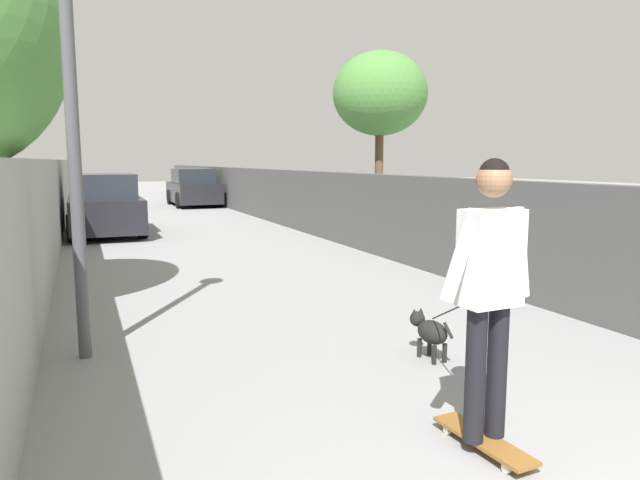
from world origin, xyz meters
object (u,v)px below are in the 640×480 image
(skateboard, at_px, (483,440))
(car_far, at_px, (193,189))
(lamp_post, at_px, (66,18))
(tree_right_near, at_px, (380,94))
(person_skateboarder, at_px, (490,278))
(car_near, at_px, (105,206))
(dog, at_px, (430,331))

(skateboard, height_order, car_far, car_far)
(lamp_post, bearing_deg, tree_right_near, -44.20)
(tree_right_near, relative_size, skateboard, 5.63)
(lamp_post, xyz_separation_m, person_skateboarder, (-2.94, -2.38, -1.98))
(tree_right_near, relative_size, lamp_post, 0.99)
(lamp_post, bearing_deg, car_near, -3.44)
(dog, bearing_deg, skateboard, 158.17)
(lamp_post, relative_size, dog, 2.40)
(tree_right_near, height_order, skateboard, tree_right_near)
(lamp_post, relative_size, person_skateboarder, 2.55)
(car_near, height_order, car_far, same)
(skateboard, relative_size, car_near, 0.20)
(car_far, bearing_deg, car_near, 156.01)
(tree_right_near, xyz_separation_m, person_skateboarder, (-10.22, 4.70, -2.36))
(skateboard, xyz_separation_m, dog, (1.63, -0.65, 0.21))
(dog, distance_m, car_near, 11.56)
(tree_right_near, height_order, car_near, tree_right_near)
(tree_right_near, height_order, lamp_post, lamp_post)
(person_skateboarder, relative_size, car_near, 0.45)
(skateboard, distance_m, person_skateboarder, 1.08)
(tree_right_near, bearing_deg, car_near, 67.38)
(lamp_post, bearing_deg, dog, -113.28)
(person_skateboarder, bearing_deg, car_near, 7.84)
(tree_right_near, distance_m, car_near, 7.56)
(lamp_post, relative_size, car_near, 1.14)
(car_near, bearing_deg, lamp_post, 176.56)
(car_far, bearing_deg, skateboard, 174.59)
(person_skateboarder, height_order, car_near, person_skateboarder)
(person_skateboarder, height_order, car_far, person_skateboarder)
(person_skateboarder, bearing_deg, tree_right_near, -24.71)
(car_far, bearing_deg, dog, 176.02)
(skateboard, distance_m, car_far, 21.59)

